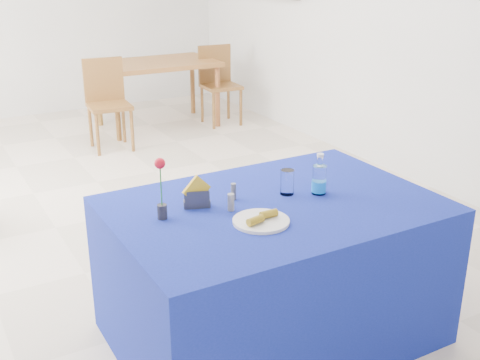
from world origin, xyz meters
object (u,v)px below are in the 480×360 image
object	(u,v)px
water_bottle	(319,180)
chair_bg_right	(218,79)
blue_table	(273,271)
plate	(261,221)
chair_bg_left	(107,97)
oak_table	(156,68)

from	to	relation	value
water_bottle	chair_bg_right	xyz separation A→B (m)	(1.48, 3.96, -0.31)
blue_table	chair_bg_right	bearing A→B (deg)	66.19
plate	chair_bg_left	xyz separation A→B (m)	(0.47, 3.81, -0.24)
water_bottle	chair_bg_left	size ratio (longest dim) A/B	0.23
plate	water_bottle	distance (m)	0.48
plate	chair_bg_right	world-z (taller)	chair_bg_right
chair_bg_right	chair_bg_left	bearing A→B (deg)	-164.39
plate	oak_table	world-z (taller)	plate
blue_table	chair_bg_left	bearing A→B (deg)	85.31
water_bottle	oak_table	bearing A→B (deg)	79.25
plate	oak_table	distance (m)	4.49
oak_table	chair_bg_left	bearing A→B (deg)	-146.32
chair_bg_right	plate	bearing A→B (deg)	-111.37
water_bottle	plate	bearing A→B (deg)	-160.21
blue_table	chair_bg_left	size ratio (longest dim) A/B	1.75
chair_bg_left	oak_table	bearing A→B (deg)	38.83
water_bottle	chair_bg_right	world-z (taller)	water_bottle
plate	blue_table	bearing A→B (deg)	42.69
oak_table	blue_table	bearing A→B (deg)	-104.27
plate	oak_table	xyz separation A→B (m)	(1.23, 4.31, -0.09)
oak_table	chair_bg_left	xyz separation A→B (m)	(-0.76, -0.50, -0.15)
plate	water_bottle	size ratio (longest dim) A/B	1.22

